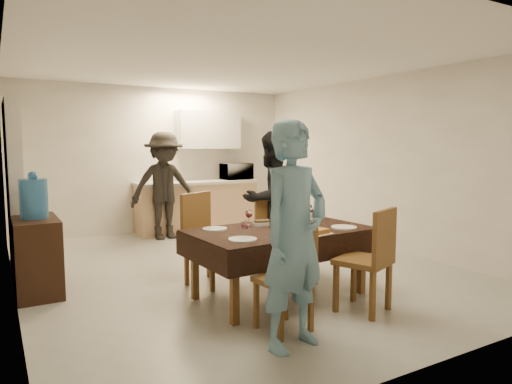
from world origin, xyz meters
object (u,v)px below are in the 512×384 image
Objects in this scene: console at (37,256)px; wine_bottle at (273,213)px; savoury_tart at (310,232)px; person_far at (271,200)px; person_kitchen at (165,186)px; person_near at (295,235)px; microwave at (237,171)px; dining_table at (280,232)px; water_pitcher at (310,218)px; water_jug at (34,199)px.

console is 2.56m from wine_bottle.
wine_bottle is at bearing 109.23° from savoury_tart.
person_far is 2.45m from person_kitchen.
person_near is 1.01× the size of person_far.
microwave is at bearing 67.66° from wine_bottle.
microwave is at bearing 71.52° from savoury_tart.
dining_table is at bearing 68.56° from microwave.
dining_table is 0.21m from wine_bottle.
person_near is 0.99× the size of person_kitchen.
person_far is at bearing 59.04° from wine_bottle.
water_pitcher is at bearing -29.51° from console.
water_jug is at bearing 144.59° from dining_table.
console is 0.49× the size of person_near.
dining_table is 4.54× the size of water_jug.
water_jug is 2.93m from person_near.
dining_table is 2.60m from water_jug.
person_kitchen reaches higher than wine_bottle.
dining_table is at bearing -45.00° from wine_bottle.
console is at bearing 147.98° from wine_bottle.
microwave is (3.70, 2.49, 0.66)m from console.
dining_table is 2.15× the size of console.
console is at bearing -135.98° from person_kitchen.
console reaches higher than savoury_tart.
water_pitcher reaches higher than console.
water_pitcher is 0.42m from savoury_tart.
person_far is at bearing 71.02° from microwave.
console is at bearing 111.27° from person_near.
dining_table is 3.43m from person_kitchen.
microwave reaches higher than wine_bottle.
person_far is at bearing -6.93° from console.
dining_table is 9.84× the size of water_pitcher.
water_pitcher is at bearing 35.45° from person_near.
person_near is 2.37m from person_far.
wine_bottle is 0.58× the size of microwave.
water_jug is 4.46m from microwave.
water_jug is 2.75m from person_far.
water_pitcher is at bearing -11.16° from dining_table.
savoury_tart is (0.10, -0.38, 0.06)m from dining_table.
water_jug reaches higher than water_pitcher.
dining_table is 2.60m from console.
microwave is 2.99m from person_far.
person_kitchen is at bearing 44.02° from console.
person_kitchen is (-0.42, 3.47, 0.08)m from water_pitcher.
person_far is (2.73, -0.33, -0.14)m from water_jug.
water_pitcher is at bearing 71.28° from person_far.
console is 4.51m from microwave.
water_pitcher is 1.35m from person_near.
dining_table is 4.82× the size of savoury_tart.
wine_bottle is 3.37m from person_kitchen.
water_pitcher is at bearing -83.11° from person_kitchen.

